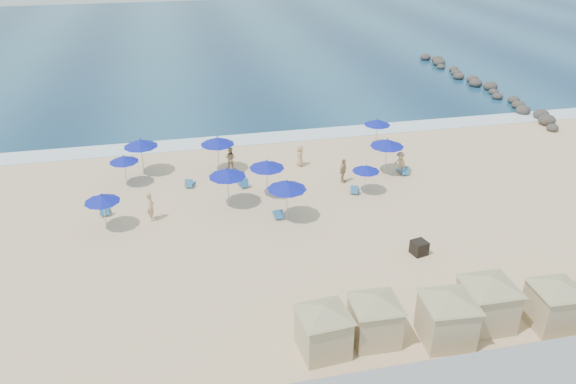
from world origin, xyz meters
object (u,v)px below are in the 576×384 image
object	(u,v)px
umbrella_2	(140,143)
beachgoer_2	(343,171)
cabana_4	(556,297)
umbrella_6	(287,185)
cabana_1	(375,311)
umbrella_5	(267,164)
umbrella_3	(227,173)
umbrella_8	(377,122)
umbrella_4	(217,141)
beachgoer_1	(230,158)
trash_bin	(419,248)
rock_jetty	(481,85)
umbrella_1	(102,198)
beachgoer_4	(300,156)
cabana_0	(324,322)
cabana_3	(489,294)
beachgoer_3	(400,163)
umbrella_0	(124,159)
umbrella_7	(366,168)
umbrella_9	(387,143)
cabana_2	(448,310)

from	to	relation	value
umbrella_2	beachgoer_2	xyz separation A→B (m)	(13.36, -4.39, -1.48)
cabana_4	umbrella_6	xyz separation A→B (m)	(-9.55, 11.93, 0.81)
cabana_1	umbrella_5	world-z (taller)	cabana_1
umbrella_3	umbrella_5	bearing A→B (deg)	17.68
umbrella_5	umbrella_8	bearing A→B (deg)	33.25
umbrella_4	beachgoer_1	size ratio (longest dim) A/B	1.65
umbrella_6	umbrella_8	bearing A→B (deg)	46.56
trash_bin	umbrella_2	world-z (taller)	umbrella_2
rock_jetty	umbrella_1	xyz separation A→B (m)	(-36.48, -21.64, 1.66)
beachgoer_4	cabana_0	bearing A→B (deg)	3.71
umbrella_6	beachgoer_1	xyz separation A→B (m)	(-2.36, 8.22, -1.51)
cabana_3	beachgoer_3	distance (m)	16.24
cabana_0	beachgoer_3	xyz separation A→B (m)	(10.17, 16.08, -0.69)
cabana_4	umbrella_0	xyz separation A→B (m)	(-19.15, 18.97, 0.41)
rock_jetty	umbrella_7	world-z (taller)	umbrella_7
cabana_0	umbrella_4	bearing A→B (deg)	96.80
cabana_1	cabana_0	bearing A→B (deg)	-174.78
beachgoer_1	cabana_0	bearing A→B (deg)	121.59
cabana_4	umbrella_1	bearing A→B (deg)	146.79
umbrella_1	umbrella_9	bearing A→B (deg)	11.25
umbrella_2	beachgoer_1	xyz separation A→B (m)	(6.12, -0.45, -1.53)
umbrella_3	umbrella_2	bearing A→B (deg)	130.80
umbrella_2	umbrella_3	distance (m)	8.08
beachgoer_2	beachgoer_3	bearing A→B (deg)	-42.64
trash_bin	umbrella_1	size ratio (longest dim) A/B	0.33
cabana_4	beachgoer_1	xyz separation A→B (m)	(-11.91, 20.15, -0.71)
rock_jetty	umbrella_0	size ratio (longest dim) A/B	11.94
cabana_2	umbrella_4	world-z (taller)	cabana_2
umbrella_7	beachgoer_4	distance (m)	6.16
cabana_3	beachgoer_1	size ratio (longest dim) A/B	2.80
trash_bin	cabana_1	world-z (taller)	cabana_1
cabana_3	umbrella_4	size ratio (longest dim) A/B	1.69
umbrella_6	beachgoer_2	size ratio (longest dim) A/B	1.55
umbrella_9	cabana_1	bearing A→B (deg)	-112.99
rock_jetty	cabana_2	bearing A→B (deg)	-121.73
umbrella_5	trash_bin	bearing A→B (deg)	-51.84
umbrella_1	umbrella_6	size ratio (longest dim) A/B	0.87
umbrella_6	umbrella_2	bearing A→B (deg)	134.36
umbrella_2	umbrella_8	xyz separation A→B (m)	(17.88, 1.26, -0.31)
umbrella_6	beachgoer_2	bearing A→B (deg)	41.25
rock_jetty	umbrella_4	bearing A→B (deg)	-152.73
umbrella_0	umbrella_5	bearing A→B (deg)	-22.01
rock_jetty	umbrella_4	size ratio (longest dim) A/B	9.82
umbrella_0	umbrella_7	bearing A→B (deg)	-16.79
umbrella_9	beachgoer_2	bearing A→B (deg)	-167.93
cabana_2	beachgoer_3	bearing A→B (deg)	73.79
cabana_0	umbrella_8	size ratio (longest dim) A/B	1.79
cabana_1	cabana_3	distance (m)	5.24
umbrella_3	umbrella_6	world-z (taller)	umbrella_6
trash_bin	umbrella_8	bearing A→B (deg)	64.95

